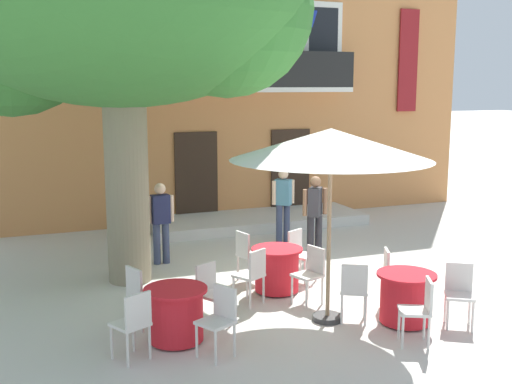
{
  "coord_description": "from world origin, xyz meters",
  "views": [
    {
      "loc": [
        -4.72,
        -10.01,
        3.45
      ],
      "look_at": [
        -0.2,
        1.61,
        1.3
      ],
      "focal_mm": 43.54,
      "sensor_mm": 36.0,
      "label": 1
    }
  ],
  "objects_px": {
    "pedestrian_mid_plaza": "(283,202)",
    "cafe_chair_middle_3": "(247,253)",
    "cafe_chair_middle_0": "(252,273)",
    "cafe_chair_middle_2": "(300,252)",
    "cafe_chair_front_2": "(354,288)",
    "pedestrian_by_tree": "(315,213)",
    "cafe_chair_front_1": "(393,273)",
    "cafe_umbrella": "(331,145)",
    "cafe_chair_front_3": "(420,307)",
    "pedestrian_near_entrance": "(161,219)",
    "ground_planter_left": "(136,219)",
    "cafe_chair_front_0": "(459,290)",
    "cafe_chair_near_tree_2": "(134,321)",
    "cafe_table_front": "(406,298)",
    "cafe_chair_middle_1": "(311,271)",
    "cafe_chair_near_tree_3": "(219,316)",
    "cafe_table_near_tree": "(176,314)",
    "cafe_table_middle": "(277,269)",
    "cafe_chair_near_tree_0": "(211,290)"
  },
  "relations": [
    {
      "from": "cafe_chair_front_2",
      "to": "pedestrian_by_tree",
      "type": "xyz_separation_m",
      "value": [
        0.95,
        3.17,
        0.43
      ]
    },
    {
      "from": "cafe_table_front",
      "to": "cafe_chair_front_2",
      "type": "xyz_separation_m",
      "value": [
        -0.69,
        0.3,
        0.14
      ]
    },
    {
      "from": "cafe_chair_middle_3",
      "to": "cafe_chair_front_0",
      "type": "relative_size",
      "value": 1.0
    },
    {
      "from": "pedestrian_mid_plaza",
      "to": "cafe_chair_front_1",
      "type": "bearing_deg",
      "value": -89.75
    },
    {
      "from": "cafe_chair_middle_2",
      "to": "cafe_chair_middle_1",
      "type": "bearing_deg",
      "value": -106.36
    },
    {
      "from": "cafe_chair_front_1",
      "to": "cafe_umbrella",
      "type": "bearing_deg",
      "value": -171.16
    },
    {
      "from": "pedestrian_mid_plaza",
      "to": "ground_planter_left",
      "type": "bearing_deg",
      "value": 146.79
    },
    {
      "from": "cafe_table_front",
      "to": "pedestrian_mid_plaza",
      "type": "xyz_separation_m",
      "value": [
        0.23,
        4.97,
        0.54
      ]
    },
    {
      "from": "cafe_chair_near_tree_0",
      "to": "cafe_table_front",
      "type": "relative_size",
      "value": 1.05
    },
    {
      "from": "cafe_table_middle",
      "to": "pedestrian_mid_plaza",
      "type": "distance_m",
      "value": 3.35
    },
    {
      "from": "cafe_chair_middle_2",
      "to": "cafe_chair_front_3",
      "type": "xyz_separation_m",
      "value": [
        0.31,
        -3.12,
        0.0
      ]
    },
    {
      "from": "cafe_chair_front_0",
      "to": "cafe_umbrella",
      "type": "xyz_separation_m",
      "value": [
        -1.68,
        0.86,
        2.08
      ]
    },
    {
      "from": "cafe_chair_middle_2",
      "to": "pedestrian_by_tree",
      "type": "bearing_deg",
      "value": 52.08
    },
    {
      "from": "cafe_chair_near_tree_3",
      "to": "cafe_chair_middle_1",
      "type": "bearing_deg",
      "value": 34.39
    },
    {
      "from": "cafe_table_front",
      "to": "pedestrian_near_entrance",
      "type": "distance_m",
      "value": 5.12
    },
    {
      "from": "cafe_chair_middle_0",
      "to": "pedestrian_by_tree",
      "type": "bearing_deg",
      "value": 43.15
    },
    {
      "from": "cafe_chair_front_3",
      "to": "pedestrian_by_tree",
      "type": "bearing_deg",
      "value": 82.94
    },
    {
      "from": "cafe_chair_middle_0",
      "to": "pedestrian_mid_plaza",
      "type": "xyz_separation_m",
      "value": [
        2.04,
        3.43,
        0.41
      ]
    },
    {
      "from": "cafe_umbrella",
      "to": "pedestrian_mid_plaza",
      "type": "relative_size",
      "value": 1.75
    },
    {
      "from": "cafe_table_middle",
      "to": "cafe_chair_middle_0",
      "type": "xyz_separation_m",
      "value": [
        -0.61,
        -0.44,
        0.14
      ]
    },
    {
      "from": "ground_planter_left",
      "to": "pedestrian_near_entrance",
      "type": "xyz_separation_m",
      "value": [
        0.04,
        -2.51,
        0.52
      ]
    },
    {
      "from": "pedestrian_mid_plaza",
      "to": "pedestrian_by_tree",
      "type": "xyz_separation_m",
      "value": [
        0.03,
        -1.49,
        0.03
      ]
    },
    {
      "from": "cafe_table_middle",
      "to": "pedestrian_by_tree",
      "type": "xyz_separation_m",
      "value": [
        1.45,
        1.49,
        0.57
      ]
    },
    {
      "from": "cafe_chair_middle_0",
      "to": "cafe_chair_middle_2",
      "type": "height_order",
      "value": "same"
    },
    {
      "from": "cafe_table_middle",
      "to": "cafe_chair_middle_2",
      "type": "height_order",
      "value": "cafe_chair_middle_2"
    },
    {
      "from": "cafe_chair_near_tree_2",
      "to": "cafe_chair_middle_2",
      "type": "bearing_deg",
      "value": 33.71
    },
    {
      "from": "ground_planter_left",
      "to": "cafe_umbrella",
      "type": "bearing_deg",
      "value": -75.3
    },
    {
      "from": "cafe_chair_middle_0",
      "to": "cafe_chair_front_1",
      "type": "xyz_separation_m",
      "value": [
        2.05,
        -0.83,
        0.0
      ]
    },
    {
      "from": "cafe_chair_front_0",
      "to": "cafe_chair_front_3",
      "type": "xyz_separation_m",
      "value": [
        -0.94,
        -0.37,
        0.0
      ]
    },
    {
      "from": "cafe_table_middle",
      "to": "cafe_chair_front_3",
      "type": "xyz_separation_m",
      "value": [
        0.93,
        -2.69,
        0.14
      ]
    },
    {
      "from": "cafe_chair_middle_0",
      "to": "pedestrian_by_tree",
      "type": "relative_size",
      "value": 0.54
    },
    {
      "from": "cafe_chair_middle_2",
      "to": "ground_planter_left",
      "type": "xyz_separation_m",
      "value": [
        -2.1,
        4.46,
        -0.15
      ]
    },
    {
      "from": "cafe_table_middle",
      "to": "cafe_chair_near_tree_0",
      "type": "bearing_deg",
      "value": -145.81
    },
    {
      "from": "cafe_chair_near_tree_2",
      "to": "cafe_chair_middle_0",
      "type": "distance_m",
      "value": 2.52
    },
    {
      "from": "pedestrian_mid_plaza",
      "to": "cafe_chair_middle_3",
      "type": "bearing_deg",
      "value": -126.51
    },
    {
      "from": "cafe_chair_front_3",
      "to": "pedestrian_near_entrance",
      "type": "distance_m",
      "value": 5.6
    },
    {
      "from": "cafe_chair_front_1",
      "to": "cafe_chair_near_tree_2",
      "type": "bearing_deg",
      "value": -172.66
    },
    {
      "from": "pedestrian_near_entrance",
      "to": "cafe_table_near_tree",
      "type": "bearing_deg",
      "value": -99.78
    },
    {
      "from": "cafe_chair_middle_1",
      "to": "ground_planter_left",
      "type": "distance_m",
      "value": 5.86
    },
    {
      "from": "cafe_chair_middle_0",
      "to": "pedestrian_mid_plaza",
      "type": "bearing_deg",
      "value": 59.29
    },
    {
      "from": "cafe_chair_middle_1",
      "to": "ground_planter_left",
      "type": "xyz_separation_m",
      "value": [
        -1.77,
        5.58,
        -0.15
      ]
    },
    {
      "from": "cafe_chair_middle_0",
      "to": "cafe_chair_middle_2",
      "type": "distance_m",
      "value": 1.51
    },
    {
      "from": "cafe_chair_middle_0",
      "to": "cafe_chair_front_1",
      "type": "distance_m",
      "value": 2.22
    },
    {
      "from": "ground_planter_left",
      "to": "cafe_chair_front_0",
      "type": "bearing_deg",
      "value": -65.11
    },
    {
      "from": "pedestrian_near_entrance",
      "to": "cafe_table_middle",
      "type": "bearing_deg",
      "value": -58.81
    },
    {
      "from": "cafe_chair_front_1",
      "to": "cafe_umbrella",
      "type": "xyz_separation_m",
      "value": [
        -1.25,
        -0.19,
        2.08
      ]
    },
    {
      "from": "pedestrian_mid_plaza",
      "to": "cafe_chair_front_0",
      "type": "bearing_deg",
      "value": -85.21
    },
    {
      "from": "cafe_chair_front_2",
      "to": "pedestrian_mid_plaza",
      "type": "distance_m",
      "value": 4.77
    },
    {
      "from": "cafe_table_front",
      "to": "cafe_chair_front_3",
      "type": "xyz_separation_m",
      "value": [
        -0.26,
        -0.71,
        0.14
      ]
    },
    {
      "from": "cafe_chair_middle_2",
      "to": "cafe_chair_front_0",
      "type": "bearing_deg",
      "value": -65.58
    }
  ]
}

